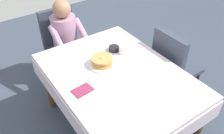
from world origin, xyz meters
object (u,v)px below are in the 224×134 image
at_px(plate_breakfast, 103,64).
at_px(fork_left_of_plate, 87,73).
at_px(chair_diner, 62,40).
at_px(cup_coffee, 123,50).
at_px(dining_table_main, 117,81).
at_px(diner_person, 66,36).
at_px(breakfast_stack, 102,61).
at_px(knife_right_of_plate, 120,59).
at_px(bowl_butter, 114,49).
at_px(spoon_near_edge, 120,86).
at_px(chair_right_side, 172,64).

xyz_separation_m(plate_breakfast, fork_left_of_plate, (-0.19, -0.02, -0.01)).
distance_m(chair_diner, cup_coffee, 1.00).
distance_m(dining_table_main, chair_diner, 1.18).
bearing_deg(chair_diner, plate_breakfast, 90.11).
xyz_separation_m(chair_diner, plate_breakfast, (0.00, -0.98, 0.22)).
bearing_deg(diner_person, fork_left_of_plate, 77.40).
distance_m(diner_person, breakfast_stack, 0.83).
bearing_deg(fork_left_of_plate, knife_right_of_plate, -89.33).
bearing_deg(bowl_butter, plate_breakfast, -148.54).
height_order(fork_left_of_plate, knife_right_of_plate, same).
distance_m(breakfast_stack, knife_right_of_plate, 0.20).
relative_size(dining_table_main, diner_person, 1.36).
distance_m(cup_coffee, spoon_near_edge, 0.51).
bearing_deg(chair_diner, dining_table_main, 91.96).
bearing_deg(diner_person, bowl_butter, 109.45).
bearing_deg(spoon_near_edge, fork_left_of_plate, 114.93).
relative_size(diner_person, knife_right_of_plate, 5.60).
distance_m(chair_right_side, fork_left_of_plate, 1.04).
bearing_deg(breakfast_stack, diner_person, 90.04).
xyz_separation_m(chair_diner, bowl_butter, (0.24, -0.83, 0.23)).
height_order(breakfast_stack, fork_left_of_plate, breakfast_stack).
distance_m(breakfast_stack, bowl_butter, 0.28).
relative_size(chair_diner, diner_person, 0.83).
distance_m(dining_table_main, knife_right_of_plate, 0.25).
bearing_deg(chair_diner, cup_coffee, 106.95).
height_order(diner_person, cup_coffee, diner_person).
bearing_deg(dining_table_main, plate_breakfast, 101.20).
relative_size(breakfast_stack, spoon_near_edge, 1.44).
xyz_separation_m(cup_coffee, bowl_butter, (-0.04, 0.10, -0.02)).
bearing_deg(chair_diner, breakfast_stack, 90.03).
bearing_deg(bowl_butter, knife_right_of_plate, -105.86).
distance_m(breakfast_stack, cup_coffee, 0.29).
height_order(cup_coffee, fork_left_of_plate, cup_coffee).
bearing_deg(plate_breakfast, spoon_near_edge, -96.31).
bearing_deg(chair_diner, diner_person, 90.00).
distance_m(knife_right_of_plate, spoon_near_edge, 0.40).
bearing_deg(breakfast_stack, chair_diner, 90.03).
height_order(diner_person, bowl_butter, diner_person).
bearing_deg(fork_left_of_plate, chair_diner, -10.01).
distance_m(plate_breakfast, spoon_near_edge, 0.35).
distance_m(diner_person, plate_breakfast, 0.82).
bearing_deg(diner_person, chair_diner, -90.00).
height_order(chair_diner, bowl_butter, chair_diner).
xyz_separation_m(chair_diner, fork_left_of_plate, (-0.19, -1.00, 0.21)).
bearing_deg(chair_right_side, dining_table_main, -90.00).
bearing_deg(spoon_near_edge, diner_person, 88.28).
relative_size(chair_diner, spoon_near_edge, 6.20).
distance_m(chair_right_side, bowl_butter, 0.70).
relative_size(chair_right_side, bowl_butter, 8.45).
relative_size(cup_coffee, fork_left_of_plate, 0.63).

